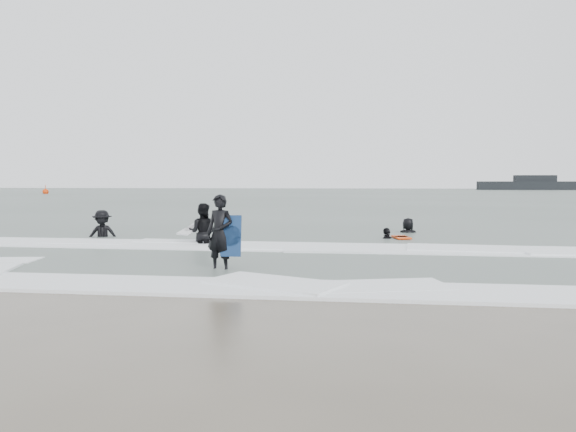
# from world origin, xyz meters

# --- Properties ---
(ground) EXTENTS (320.00, 320.00, 0.00)m
(ground) POSITION_xyz_m (0.00, 0.00, 0.00)
(ground) COLOR brown
(ground) RESTS_ON ground
(sea) EXTENTS (320.00, 320.00, 0.00)m
(sea) POSITION_xyz_m (0.00, 80.00, 0.06)
(sea) COLOR #47544C
(sea) RESTS_ON ground
(surfer_centre) EXTENTS (0.76, 0.60, 1.83)m
(surfer_centre) POSITION_xyz_m (-1.06, 1.43, 0.00)
(surfer_centre) COLOR black
(surfer_centre) RESTS_ON ground
(surfer_wading) EXTENTS (0.99, 0.80, 1.95)m
(surfer_wading) POSITION_xyz_m (-3.10, 6.58, 0.00)
(surfer_wading) COLOR black
(surfer_wading) RESTS_ON ground
(surfer_breaker) EXTENTS (1.38, 1.02, 1.90)m
(surfer_breaker) POSITION_xyz_m (-7.49, 8.22, 0.00)
(surfer_breaker) COLOR black
(surfer_breaker) RESTS_ON ground
(surfer_right_near) EXTENTS (0.94, 0.94, 1.60)m
(surfer_right_near) POSITION_xyz_m (2.97, 9.31, 0.00)
(surfer_right_near) COLOR black
(surfer_right_near) RESTS_ON ground
(surfer_right_far) EXTENTS (0.94, 0.67, 1.80)m
(surfer_right_far) POSITION_xyz_m (3.85, 11.80, 0.00)
(surfer_right_far) COLOR black
(surfer_right_far) RESTS_ON ground
(surf_foam) EXTENTS (30.03, 9.06, 0.09)m
(surf_foam) POSITION_xyz_m (0.00, 3.70, 0.04)
(surf_foam) COLOR white
(surf_foam) RESTS_ON ground
(bodyboards) EXTENTS (7.76, 8.50, 1.25)m
(bodyboards) POSITION_xyz_m (-0.27, 5.83, 0.50)
(bodyboards) COLOR #11284F
(bodyboards) RESTS_ON ground
(buoy) EXTENTS (1.00, 1.00, 1.65)m
(buoy) POSITION_xyz_m (-52.67, 76.34, 0.42)
(buoy) COLOR red
(buoy) RESTS_ON ground
(vessel_horizon) EXTENTS (27.10, 4.84, 3.68)m
(vessel_horizon) POSITION_xyz_m (41.82, 136.42, 1.37)
(vessel_horizon) COLOR black
(vessel_horizon) RESTS_ON ground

